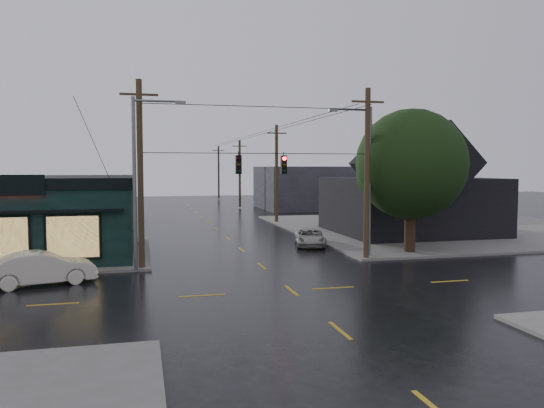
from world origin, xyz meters
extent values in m
plane|color=black|center=(0.00, 0.00, 0.00)|extent=(160.00, 160.00, 0.00)
cube|color=#605E59|center=(20.00, 20.00, 0.07)|extent=(28.00, 28.00, 0.15)
cube|color=black|center=(15.00, 17.00, 2.40)|extent=(12.00, 11.00, 4.50)
cylinder|color=black|center=(10.13, 7.91, 2.14)|extent=(0.70, 0.70, 3.99)
sphere|color=black|center=(10.13, 7.91, 5.71)|extent=(7.00, 7.00, 7.00)
cylinder|color=black|center=(0.00, 6.50, 6.30)|extent=(13.00, 0.04, 0.04)
cube|color=#382C29|center=(-14.00, 40.00, 2.20)|extent=(12.00, 10.00, 4.40)
cube|color=#27272C|center=(16.00, 45.00, 2.80)|extent=(14.00, 12.00, 5.60)
imported|color=beige|center=(-11.06, 3.91, 0.79)|extent=(5.10, 2.91, 1.59)
imported|color=#9B988F|center=(5.00, 12.65, 0.60)|extent=(2.96, 4.65, 1.20)
camera|label=1|loc=(-6.47, -22.55, 5.54)|focal=35.00mm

